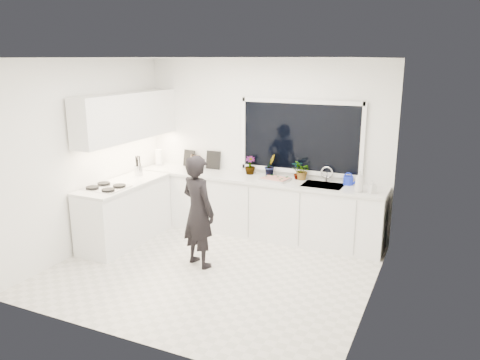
% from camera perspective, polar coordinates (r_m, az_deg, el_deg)
% --- Properties ---
extents(floor, '(4.00, 3.50, 0.02)m').
position_cam_1_polar(floor, '(6.27, -3.33, -10.95)').
color(floor, beige).
rests_on(floor, ground).
extents(wall_back, '(4.00, 0.02, 2.70)m').
position_cam_1_polar(wall_back, '(7.38, 2.93, 4.09)').
color(wall_back, white).
rests_on(wall_back, ground).
extents(wall_left, '(0.02, 3.50, 2.70)m').
position_cam_1_polar(wall_left, '(6.98, -18.26, 2.75)').
color(wall_left, white).
rests_on(wall_left, ground).
extents(wall_right, '(0.02, 3.50, 2.70)m').
position_cam_1_polar(wall_right, '(5.21, 16.39, -0.95)').
color(wall_right, white).
rests_on(wall_right, ground).
extents(ceiling, '(4.00, 3.50, 0.02)m').
position_cam_1_polar(ceiling, '(5.66, -3.74, 14.74)').
color(ceiling, white).
rests_on(ceiling, wall_back).
extents(window, '(1.80, 0.02, 1.00)m').
position_cam_1_polar(window, '(7.12, 7.35, 5.23)').
color(window, black).
rests_on(window, wall_back).
extents(base_cabinets_back, '(3.92, 0.58, 0.88)m').
position_cam_1_polar(base_cabinets_back, '(7.33, 1.94, -3.33)').
color(base_cabinets_back, white).
rests_on(base_cabinets_back, floor).
extents(base_cabinets_left, '(0.58, 1.60, 0.88)m').
position_cam_1_polar(base_cabinets_left, '(7.25, -13.84, -3.97)').
color(base_cabinets_left, white).
rests_on(base_cabinets_left, floor).
extents(countertop_back, '(3.94, 0.62, 0.04)m').
position_cam_1_polar(countertop_back, '(7.19, 1.94, 0.14)').
color(countertop_back, silver).
rests_on(countertop_back, base_cabinets_back).
extents(countertop_left, '(0.62, 1.60, 0.04)m').
position_cam_1_polar(countertop_left, '(7.12, -14.06, -0.45)').
color(countertop_left, silver).
rests_on(countertop_left, base_cabinets_left).
extents(upper_cabinets, '(0.34, 2.10, 0.70)m').
position_cam_1_polar(upper_cabinets, '(7.28, -13.55, 7.54)').
color(upper_cabinets, white).
rests_on(upper_cabinets, wall_left).
extents(sink, '(0.58, 0.42, 0.14)m').
position_cam_1_polar(sink, '(6.89, 10.05, -0.99)').
color(sink, silver).
rests_on(sink, countertop_back).
extents(faucet, '(0.03, 0.03, 0.22)m').
position_cam_1_polar(faucet, '(7.03, 10.53, 0.66)').
color(faucet, silver).
rests_on(faucet, countertop_back).
extents(stovetop, '(0.56, 0.48, 0.03)m').
position_cam_1_polar(stovetop, '(6.86, -16.02, -0.84)').
color(stovetop, black).
rests_on(stovetop, countertop_left).
extents(person, '(0.64, 0.53, 1.50)m').
position_cam_1_polar(person, '(6.16, -5.13, -3.84)').
color(person, black).
rests_on(person, floor).
extents(pizza_tray, '(0.45, 0.36, 0.03)m').
position_cam_1_polar(pizza_tray, '(7.05, 4.32, 0.10)').
color(pizza_tray, silver).
rests_on(pizza_tray, countertop_back).
extents(pizza, '(0.41, 0.32, 0.01)m').
position_cam_1_polar(pizza, '(7.04, 4.32, 0.24)').
color(pizza, '#B03E17').
rests_on(pizza, pizza_tray).
extents(watering_can, '(0.18, 0.18, 0.13)m').
position_cam_1_polar(watering_can, '(6.94, 13.05, -0.05)').
color(watering_can, '#1428C4').
rests_on(watering_can, countertop_back).
extents(paper_towel_roll, '(0.14, 0.14, 0.26)m').
position_cam_1_polar(paper_towel_roll, '(8.12, -9.88, 2.70)').
color(paper_towel_roll, white).
rests_on(paper_towel_roll, countertop_back).
extents(knife_block, '(0.14, 0.12, 0.22)m').
position_cam_1_polar(knife_block, '(7.80, -5.52, 2.20)').
color(knife_block, '#906043').
rests_on(knife_block, countertop_back).
extents(utensil_crock, '(0.14, 0.14, 0.16)m').
position_cam_1_polar(utensil_crock, '(7.46, -12.25, 1.14)').
color(utensil_crock, silver).
rests_on(utensil_crock, countertop_left).
extents(picture_frame_large, '(0.22, 0.05, 0.28)m').
position_cam_1_polar(picture_frame_large, '(7.96, -6.22, 2.66)').
color(picture_frame_large, black).
rests_on(picture_frame_large, countertop_back).
extents(picture_frame_small, '(0.25, 0.02, 0.30)m').
position_cam_1_polar(picture_frame_small, '(7.73, -3.28, 2.45)').
color(picture_frame_small, black).
rests_on(picture_frame_small, countertop_back).
extents(herb_plants, '(1.13, 0.34, 0.34)m').
position_cam_1_polar(herb_plants, '(7.17, 5.29, 1.45)').
color(herb_plants, '#26662D').
rests_on(herb_plants, countertop_back).
extents(soap_bottles, '(0.30, 0.13, 0.30)m').
position_cam_1_polar(soap_bottles, '(6.58, 14.72, -0.31)').
color(soap_bottles, '#D8BF66').
rests_on(soap_bottles, countertop_back).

